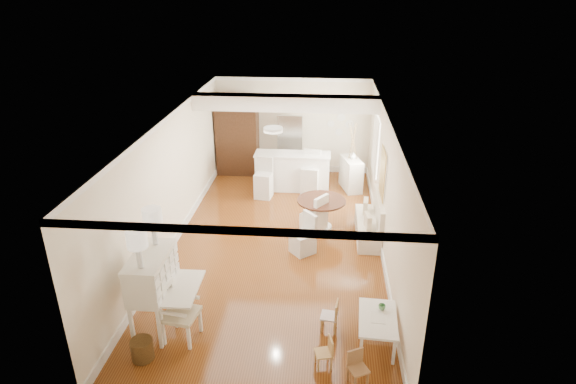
# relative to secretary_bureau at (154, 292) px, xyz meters

# --- Properties ---
(room) EXTENTS (9.00, 9.04, 2.82)m
(room) POSITION_rel_secretary_bureau_xyz_m (1.74, 3.22, 1.29)
(room) COLOR brown
(room) RESTS_ON ground
(secretary_bureau) EXTENTS (1.10, 1.13, 1.39)m
(secretary_bureau) POSITION_rel_secretary_bureau_xyz_m (0.00, 0.00, 0.00)
(secretary_bureau) COLOR white
(secretary_bureau) RESTS_ON ground
(gustavian_armchair) EXTENTS (0.64, 0.64, 0.97)m
(gustavian_armchair) POSITION_rel_secretary_bureau_xyz_m (0.50, -0.23, -0.21)
(gustavian_armchair) COLOR white
(gustavian_armchair) RESTS_ON ground
(wicker_basket) EXTENTS (0.34, 0.34, 0.34)m
(wicker_basket) POSITION_rel_secretary_bureau_xyz_m (0.02, -0.74, -0.53)
(wicker_basket) COLOR #4F3618
(wicker_basket) RESTS_ON ground
(kids_table) EXTENTS (0.64, 1.01, 0.49)m
(kids_table) POSITION_rel_secretary_bureau_xyz_m (3.60, -0.08, -0.45)
(kids_table) COLOR white
(kids_table) RESTS_ON ground
(kids_chair_a) EXTENTS (0.30, 0.30, 0.51)m
(kids_chair_a) POSITION_rel_secretary_bureau_xyz_m (2.77, -0.67, -0.44)
(kids_chair_a) COLOR tan
(kids_chair_a) RESTS_ON ground
(kids_chair_b) EXTENTS (0.31, 0.31, 0.57)m
(kids_chair_b) POSITION_rel_secretary_bureau_xyz_m (2.85, 0.17, -0.41)
(kids_chair_b) COLOR tan
(kids_chair_b) RESTS_ON ground
(kids_chair_c) EXTENTS (0.35, 0.35, 0.53)m
(kids_chair_c) POSITION_rel_secretary_bureau_xyz_m (3.27, -0.96, -0.43)
(kids_chair_c) COLOR #9B6E46
(kids_chair_c) RESTS_ON ground
(banquette) EXTENTS (0.52, 1.60, 0.98)m
(banquette) POSITION_rel_secretary_bureau_xyz_m (3.69, 3.40, -0.21)
(banquette) COLOR silver
(banquette) RESTS_ON ground
(dining_table) EXTENTS (1.13, 1.13, 0.76)m
(dining_table) POSITION_rel_secretary_bureau_xyz_m (2.64, 3.67, -0.32)
(dining_table) COLOR #492417
(dining_table) RESTS_ON ground
(slip_chair_near) EXTENTS (0.60, 0.60, 0.88)m
(slip_chair_near) POSITION_rel_secretary_bureau_xyz_m (2.27, 2.60, -0.25)
(slip_chair_near) COLOR silver
(slip_chair_near) RESTS_ON ground
(slip_chair_far) EXTENTS (0.65, 0.65, 0.96)m
(slip_chair_far) POSITION_rel_secretary_bureau_xyz_m (2.47, 3.51, -0.22)
(slip_chair_far) COLOR white
(slip_chair_far) RESTS_ON ground
(breakfast_counter) EXTENTS (2.05, 0.65, 1.03)m
(breakfast_counter) POSITION_rel_secretary_bureau_xyz_m (1.80, 6.00, -0.18)
(breakfast_counter) COLOR white
(breakfast_counter) RESTS_ON ground
(bar_stool_left) EXTENTS (0.48, 0.48, 1.07)m
(bar_stool_left) POSITION_rel_secretary_bureau_xyz_m (1.08, 5.37, -0.16)
(bar_stool_left) COLOR silver
(bar_stool_left) RESTS_ON ground
(bar_stool_right) EXTENTS (0.53, 0.53, 1.16)m
(bar_stool_right) POSITION_rel_secretary_bureau_xyz_m (2.30, 5.80, -0.12)
(bar_stool_right) COLOR silver
(bar_stool_right) RESTS_ON ground
(pantry_cabinet) EXTENTS (1.20, 0.60, 2.30)m
(pantry_cabinet) POSITION_rel_secretary_bureau_xyz_m (0.10, 7.08, 0.45)
(pantry_cabinet) COLOR #381E11
(pantry_cabinet) RESTS_ON ground
(fridge) EXTENTS (0.75, 0.65, 1.80)m
(fridge) POSITION_rel_secretary_bureau_xyz_m (2.00, 7.05, 0.20)
(fridge) COLOR silver
(fridge) RESTS_ON ground
(sideboard) EXTENTS (0.64, 1.00, 0.88)m
(sideboard) POSITION_rel_secretary_bureau_xyz_m (3.40, 6.13, -0.26)
(sideboard) COLOR beige
(sideboard) RESTS_ON ground
(pencil_cup) EXTENTS (0.13, 0.13, 0.09)m
(pencil_cup) POSITION_rel_secretary_bureau_xyz_m (3.68, 0.13, -0.16)
(pencil_cup) COLOR #5C9F63
(pencil_cup) RESTS_ON kids_table
(branch_vase) EXTENTS (0.21, 0.21, 0.17)m
(branch_vase) POSITION_rel_secretary_bureau_xyz_m (3.44, 6.15, 0.27)
(branch_vase) COLOR white
(branch_vase) RESTS_ON sideboard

